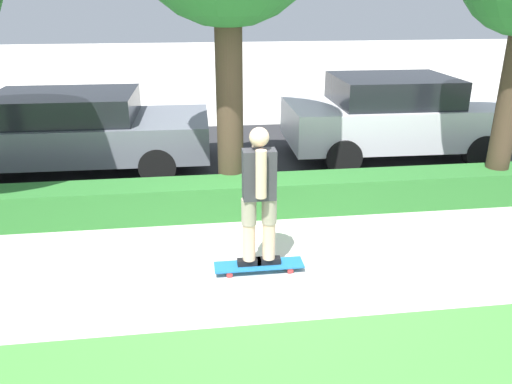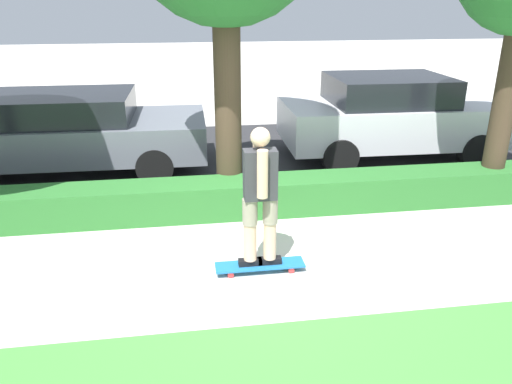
{
  "view_description": "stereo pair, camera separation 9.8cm",
  "coord_description": "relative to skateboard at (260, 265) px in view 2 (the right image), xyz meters",
  "views": [
    {
      "loc": [
        -0.75,
        -4.82,
        2.85
      ],
      "look_at": [
        -0.03,
        0.6,
        0.7
      ],
      "focal_mm": 35.0,
      "sensor_mm": 36.0,
      "label": 1
    },
    {
      "loc": [
        -0.85,
        -4.81,
        2.85
      ],
      "look_at": [
        -0.03,
        0.6,
        0.7
      ],
      "focal_mm": 35.0,
      "sensor_mm": 36.0,
      "label": 2
    }
  ],
  "objects": [
    {
      "name": "parked_car_front",
      "position": [
        -2.68,
        3.89,
        0.64
      ],
      "size": [
        4.56,
        2.02,
        1.35
      ],
      "rotation": [
        0.0,
        0.0,
        -0.02
      ],
      "color": "slate",
      "rests_on": "ground_plane"
    },
    {
      "name": "skater_person",
      "position": [
        -0.0,
        -0.0,
        0.84
      ],
      "size": [
        0.48,
        0.4,
        1.55
      ],
      "color": "black",
      "rests_on": "skateboard"
    },
    {
      "name": "hedge_row",
      "position": [
        0.08,
        1.62,
        0.17
      ],
      "size": [
        14.97,
        0.6,
        0.49
      ],
      "color": "#2D702D",
      "rests_on": "ground_plane"
    },
    {
      "name": "parked_car_middle",
      "position": [
        3.08,
        3.9,
        0.72
      ],
      "size": [
        4.06,
        1.99,
        1.51
      ],
      "rotation": [
        0.0,
        0.0,
        -0.02
      ],
      "color": "silver",
      "rests_on": "ground_plane"
    },
    {
      "name": "street_asphalt",
      "position": [
        0.08,
        4.22,
        -0.07
      ],
      "size": [
        14.97,
        5.0,
        0.01
      ],
      "color": "#2D2D30",
      "rests_on": "ground_plane"
    },
    {
      "name": "skateboard",
      "position": [
        0.0,
        0.0,
        0.0
      ],
      "size": [
        0.99,
        0.24,
        0.09
      ],
      "color": "#1E6BAD",
      "rests_on": "ground_plane"
    },
    {
      "name": "ground_plane",
      "position": [
        0.08,
        0.02,
        -0.07
      ],
      "size": [
        60.0,
        60.0,
        0.0
      ],
      "primitive_type": "plane",
      "color": "beige"
    }
  ]
}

